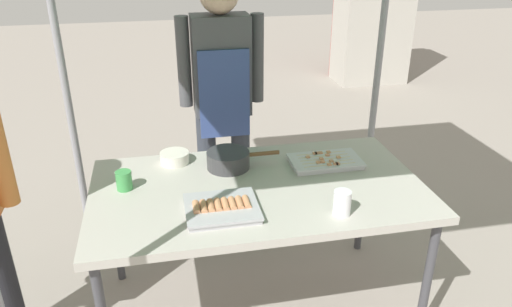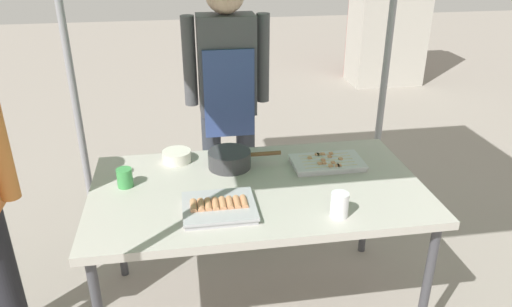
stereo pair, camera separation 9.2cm
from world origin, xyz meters
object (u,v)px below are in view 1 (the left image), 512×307
(stall_table, at_px, (258,195))
(drink_cup_near_edge, at_px, (124,180))
(vendor_woman, at_px, (222,89))
(neighbor_stall_left, at_px, (370,6))
(drink_cup_by_wok, at_px, (342,203))
(tray_grilled_sausages, at_px, (222,208))
(cooking_wok, at_px, (229,159))
(neighbor_stall_right, at_px, (374,7))
(tray_meat_skewers, at_px, (325,161))
(condiment_bowl, at_px, (175,158))

(stall_table, distance_m, drink_cup_near_edge, 0.65)
(stall_table, relative_size, vendor_woman, 0.97)
(neighbor_stall_left, bearing_deg, drink_cup_by_wok, -114.84)
(stall_table, relative_size, neighbor_stall_left, 0.85)
(drink_cup_by_wok, bearing_deg, tray_grilled_sausages, 166.45)
(cooking_wok, relative_size, drink_cup_near_edge, 4.10)
(stall_table, bearing_deg, neighbor_stall_right, 59.28)
(tray_meat_skewers, xyz_separation_m, drink_cup_near_edge, (-1.02, -0.06, 0.03))
(stall_table, height_order, cooking_wok, cooking_wok)
(tray_meat_skewers, distance_m, drink_cup_by_wok, 0.49)
(tray_meat_skewers, height_order, neighbor_stall_right, neighbor_stall_right)
(stall_table, distance_m, neighbor_stall_left, 4.61)
(drink_cup_by_wok, height_order, neighbor_stall_left, neighbor_stall_left)
(cooking_wok, height_order, drink_cup_near_edge, drink_cup_near_edge)
(tray_meat_skewers, distance_m, cooking_wok, 0.51)
(tray_meat_skewers, relative_size, drink_cup_near_edge, 3.98)
(condiment_bowl, bearing_deg, drink_cup_near_edge, -136.19)
(cooking_wok, relative_size, vendor_woman, 0.23)
(drink_cup_near_edge, relative_size, drink_cup_by_wok, 0.82)
(cooking_wok, bearing_deg, drink_cup_by_wok, -53.01)
(drink_cup_near_edge, height_order, drink_cup_by_wok, drink_cup_by_wok)
(cooking_wok, height_order, drink_cup_by_wok, drink_cup_by_wok)
(condiment_bowl, relative_size, neighbor_stall_left, 0.08)
(tray_grilled_sausages, bearing_deg, neighbor_stall_right, 58.39)
(tray_grilled_sausages, relative_size, cooking_wok, 0.84)
(stall_table, xyz_separation_m, neighbor_stall_left, (2.30, 3.99, 0.25))
(stall_table, bearing_deg, tray_meat_skewers, 21.69)
(vendor_woman, bearing_deg, neighbor_stall_right, -127.62)
(drink_cup_near_edge, xyz_separation_m, neighbor_stall_left, (2.93, 3.89, 0.15))
(condiment_bowl, xyz_separation_m, neighbor_stall_right, (2.69, 3.55, 0.17))
(cooking_wok, distance_m, drink_cup_by_wok, 0.68)
(neighbor_stall_left, bearing_deg, tray_grilled_sausages, -120.87)
(drink_cup_near_edge, relative_size, neighbor_stall_right, 0.05)
(tray_grilled_sausages, xyz_separation_m, neighbor_stall_left, (2.50, 4.19, 0.18))
(drink_cup_by_wok, height_order, vendor_woman, vendor_woman)
(cooking_wok, height_order, neighbor_stall_left, neighbor_stall_left)
(tray_grilled_sausages, height_order, tray_meat_skewers, tray_grilled_sausages)
(vendor_woman, bearing_deg, drink_cup_near_edge, 51.35)
(vendor_woman, xyz_separation_m, neighbor_stall_left, (2.35, 3.17, -0.04))
(tray_grilled_sausages, height_order, cooking_wok, cooking_wok)
(tray_grilled_sausages, relative_size, condiment_bowl, 2.11)
(condiment_bowl, xyz_separation_m, drink_cup_by_wok, (0.68, -0.66, 0.03))
(drink_cup_near_edge, bearing_deg, condiment_bowl, 43.81)
(neighbor_stall_left, bearing_deg, vendor_woman, -126.58)
(stall_table, xyz_separation_m, cooking_wok, (-0.11, 0.22, 0.10))
(stall_table, xyz_separation_m, drink_cup_near_edge, (-0.63, 0.10, 0.10))
(tray_meat_skewers, height_order, vendor_woman, vendor_woman)
(tray_meat_skewers, relative_size, vendor_woman, 0.22)
(cooking_wok, bearing_deg, neighbor_stall_left, 57.40)
(stall_table, xyz_separation_m, tray_grilled_sausages, (-0.20, -0.20, 0.07))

